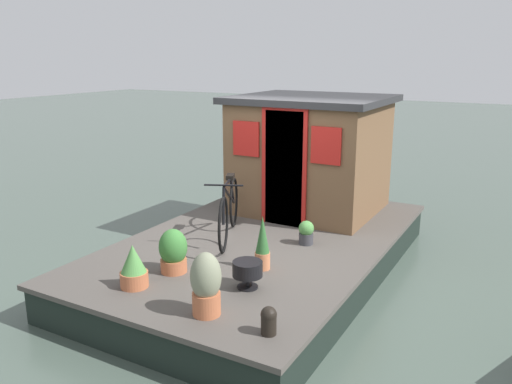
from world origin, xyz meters
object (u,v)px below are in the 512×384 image
at_px(potted_plant_basil, 134,267).
at_px(mooring_bollard, 269,320).
at_px(potted_plant_ivy, 262,244).
at_px(potted_plant_fern, 173,251).
at_px(potted_plant_sage, 206,284).
at_px(bicycle, 229,210).
at_px(charcoal_grill, 248,270).
at_px(potted_plant_lavender, 306,232).
at_px(houseboat_cabin, 310,153).

bearing_deg(potted_plant_basil, mooring_bollard, -95.41).
bearing_deg(mooring_bollard, potted_plant_basil, 84.59).
xyz_separation_m(potted_plant_ivy, mooring_bollard, (-1.28, -0.76, -0.17)).
bearing_deg(mooring_bollard, potted_plant_fern, 66.65).
bearing_deg(potted_plant_sage, potted_plant_basil, 82.79).
relative_size(potted_plant_sage, mooring_bollard, 2.39).
bearing_deg(bicycle, mooring_bollard, -140.02).
bearing_deg(charcoal_grill, potted_plant_basil, 117.89).
bearing_deg(charcoal_grill, potted_plant_sage, 176.05).
bearing_deg(charcoal_grill, potted_plant_ivy, 11.42).
xyz_separation_m(potted_plant_lavender, charcoal_grill, (-1.56, 0.00, 0.04)).
height_order(bicycle, mooring_bollard, bicycle).
relative_size(bicycle, mooring_bollard, 6.09).
distance_m(potted_plant_lavender, mooring_bollard, 2.40).
xyz_separation_m(potted_plant_basil, potted_plant_sage, (-0.13, -1.05, 0.09)).
height_order(potted_plant_lavender, potted_plant_sage, potted_plant_sage).
relative_size(houseboat_cabin, potted_plant_lavender, 7.19).
bearing_deg(potted_plant_fern, mooring_bollard, -113.35).
height_order(potted_plant_lavender, charcoal_grill, potted_plant_lavender).
xyz_separation_m(potted_plant_sage, mooring_bollard, (-0.03, -0.70, -0.18)).
bearing_deg(houseboat_cabin, mooring_bollard, -161.55).
xyz_separation_m(bicycle, potted_plant_lavender, (0.30, -1.03, -0.24)).
distance_m(potted_plant_ivy, charcoal_grill, 0.56).
bearing_deg(potted_plant_fern, potted_plant_lavender, -31.35).
relative_size(bicycle, potted_plant_lavender, 5.07).
distance_m(potted_plant_fern, potted_plant_sage, 1.14).
bearing_deg(potted_plant_lavender, potted_plant_sage, 178.68).
bearing_deg(mooring_bollard, potted_plant_ivy, 30.72).
bearing_deg(potted_plant_fern, bicycle, 2.30).
relative_size(houseboat_cabin, mooring_bollard, 8.65).
relative_size(bicycle, potted_plant_ivy, 2.50).
xyz_separation_m(potted_plant_lavender, potted_plant_fern, (-1.60, 0.98, 0.09)).
height_order(potted_plant_fern, charcoal_grill, potted_plant_fern).
relative_size(bicycle, charcoal_grill, 4.98).
bearing_deg(charcoal_grill, bicycle, 39.20).
distance_m(potted_plant_lavender, potted_plant_basil, 2.41).
distance_m(bicycle, potted_plant_lavender, 1.10).
relative_size(potted_plant_lavender, potted_plant_ivy, 0.49).
relative_size(potted_plant_sage, potted_plant_ivy, 0.98).
distance_m(houseboat_cabin, potted_plant_ivy, 2.68).
distance_m(potted_plant_fern, potted_plant_ivy, 1.04).
relative_size(potted_plant_lavender, charcoal_grill, 0.98).
relative_size(potted_plant_lavender, mooring_bollard, 1.20).
xyz_separation_m(houseboat_cabin, mooring_bollard, (-3.84, -1.28, -0.79)).
bearing_deg(houseboat_cabin, charcoal_grill, -168.55).
distance_m(potted_plant_lavender, charcoal_grill, 1.56).
height_order(bicycle, potted_plant_lavender, bicycle).
bearing_deg(potted_plant_ivy, bicycle, 51.90).
relative_size(charcoal_grill, mooring_bollard, 1.22).
bearing_deg(potted_plant_ivy, potted_plant_basil, 138.57).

